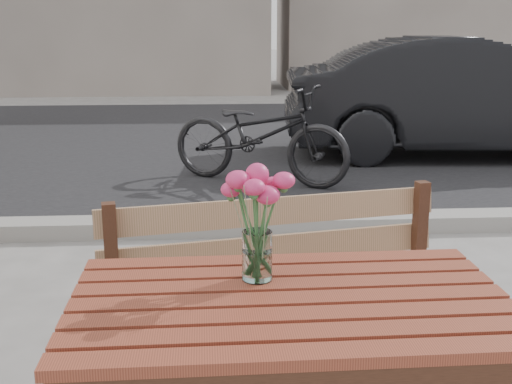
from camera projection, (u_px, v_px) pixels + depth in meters
street at (238, 168)px, 6.74m from camera, size 30.00×8.12×0.12m
main_table at (290, 338)px, 1.82m from camera, size 1.24×0.74×0.76m
main_bench at (280, 276)px, 2.53m from camera, size 1.46×0.68×0.87m
main_vase at (257, 209)px, 1.85m from camera, size 0.19×0.19×0.35m
parked_car at (466, 97)px, 7.42m from camera, size 4.24×1.73×1.37m
bicycle at (260, 134)px, 6.15m from camera, size 1.90×1.39×0.95m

